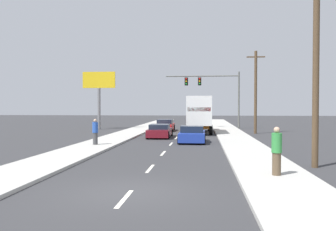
{
  "coord_description": "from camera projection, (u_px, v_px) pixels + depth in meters",
  "views": [
    {
      "loc": [
        2.28,
        -10.76,
        2.71
      ],
      "look_at": [
        -0.73,
        19.35,
        1.93
      ],
      "focal_mm": 37.28,
      "sensor_mm": 36.0,
      "label": 1
    }
  ],
  "objects": [
    {
      "name": "ground_plane",
      "position": [
        181.0,
        133.0,
        35.86
      ],
      "size": [
        140.0,
        140.0,
        0.0
      ],
      "primitive_type": "plane",
      "color": "#333335"
    },
    {
      "name": "sidewalk_right",
      "position": [
        234.0,
        137.0,
        30.39
      ],
      "size": [
        2.89,
        80.0,
        0.14
      ],
      "primitive_type": "cube",
      "color": "#B2AFA8",
      "rests_on": "ground_plane"
    },
    {
      "name": "sidewalk_left",
      "position": [
        122.0,
        136.0,
        31.38
      ],
      "size": [
        2.89,
        80.0,
        0.14
      ],
      "primitive_type": "cube",
      "color": "#B2AFA8",
      "rests_on": "ground_plane"
    },
    {
      "name": "lane_markings",
      "position": [
        180.0,
        133.0,
        35.09
      ],
      "size": [
        0.14,
        62.0,
        0.01
      ],
      "color": "silver",
      "rests_on": "ground_plane"
    },
    {
      "name": "car_red",
      "position": [
        165.0,
        126.0,
        38.7
      ],
      "size": [
        1.94,
        4.23,
        1.29
      ],
      "color": "red",
      "rests_on": "ground_plane"
    },
    {
      "name": "car_maroon",
      "position": [
        160.0,
        131.0,
        30.48
      ],
      "size": [
        1.98,
        4.45,
        1.18
      ],
      "color": "maroon",
      "rests_on": "ground_plane"
    },
    {
      "name": "box_truck",
      "position": [
        199.0,
        113.0,
        35.33
      ],
      "size": [
        2.59,
        8.04,
        3.69
      ],
      "color": "white",
      "rests_on": "ground_plane"
    },
    {
      "name": "car_blue",
      "position": [
        192.0,
        135.0,
        26.3
      ],
      "size": [
        2.02,
        4.07,
        1.27
      ],
      "color": "#1E389E",
      "rests_on": "ground_plane"
    },
    {
      "name": "traffic_signal_mast",
      "position": [
        208.0,
        86.0,
        42.44
      ],
      "size": [
        8.97,
        0.69,
        6.93
      ],
      "color": "#595B56",
      "rests_on": "ground_plane"
    },
    {
      "name": "utility_pole_near",
      "position": [
        316.0,
        56.0,
        15.34
      ],
      "size": [
        1.8,
        0.28,
        9.6
      ],
      "color": "brown",
      "rests_on": "ground_plane"
    },
    {
      "name": "utility_pole_mid",
      "position": [
        256.0,
        91.0,
        34.78
      ],
      "size": [
        1.8,
        0.28,
        8.26
      ],
      "color": "brown",
      "rests_on": "ground_plane"
    },
    {
      "name": "roadside_billboard",
      "position": [
        99.0,
        88.0,
        41.49
      ],
      "size": [
        3.93,
        0.36,
        6.84
      ],
      "color": "slate",
      "rests_on": "ground_plane"
    },
    {
      "name": "pedestrian_near_corner",
      "position": [
        95.0,
        132.0,
        23.5
      ],
      "size": [
        0.38,
        0.38,
        1.73
      ],
      "color": "#3F3F42",
      "rests_on": "sidewalk_left"
    },
    {
      "name": "pedestrian_mid_block",
      "position": [
        277.0,
        151.0,
        13.0
      ],
      "size": [
        0.38,
        0.38,
        1.81
      ],
      "color": "brown",
      "rests_on": "sidewalk_right"
    }
  ]
}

